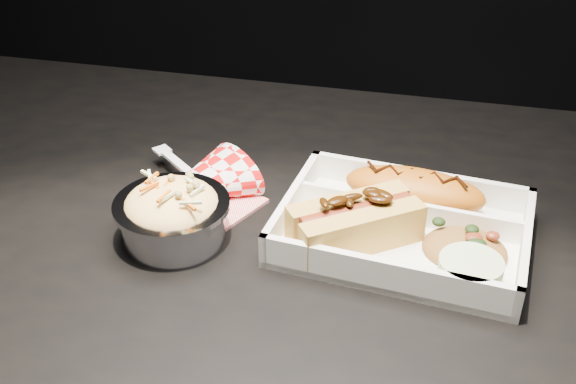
# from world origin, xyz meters

# --- Properties ---
(dining_table) EXTENTS (1.20, 0.80, 0.75)m
(dining_table) POSITION_xyz_m (0.00, 0.00, 0.66)
(dining_table) COLOR black
(dining_table) RESTS_ON ground
(food_tray) EXTENTS (0.27, 0.21, 0.04)m
(food_tray) POSITION_xyz_m (0.12, 0.04, 0.76)
(food_tray) COLOR white
(food_tray) RESTS_ON dining_table
(fried_pastry) EXTENTS (0.16, 0.08, 0.04)m
(fried_pastry) POSITION_xyz_m (0.12, 0.10, 0.78)
(fried_pastry) COLOR #BA6112
(fried_pastry) RESTS_ON food_tray
(hotdog) EXTENTS (0.14, 0.12, 0.06)m
(hotdog) POSITION_xyz_m (0.07, 0.02, 0.78)
(hotdog) COLOR gold
(hotdog) RESTS_ON food_tray
(fried_rice_mound) EXTENTS (0.09, 0.08, 0.03)m
(fried_rice_mound) POSITION_xyz_m (0.18, 0.02, 0.77)
(fried_rice_mound) COLOR #8F5C29
(fried_rice_mound) RESTS_ON food_tray
(cupcake_liner) EXTENTS (0.06, 0.06, 0.03)m
(cupcake_liner) POSITION_xyz_m (0.19, -0.03, 0.77)
(cupcake_liner) COLOR beige
(cupcake_liner) RESTS_ON food_tray
(foil_coleslaw_cup) EXTENTS (0.12, 0.12, 0.07)m
(foil_coleslaw_cup) POSITION_xyz_m (-0.11, -0.01, 0.78)
(foil_coleslaw_cup) COLOR silver
(foil_coleslaw_cup) RESTS_ON dining_table
(napkin_fork) EXTENTS (0.16, 0.15, 0.10)m
(napkin_fork) POSITION_xyz_m (-0.11, 0.07, 0.77)
(napkin_fork) COLOR red
(napkin_fork) RESTS_ON dining_table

